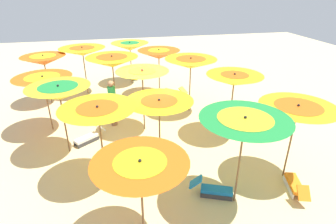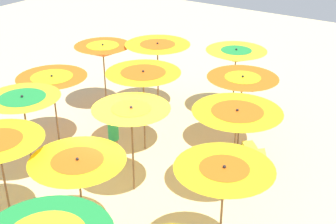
% 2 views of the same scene
% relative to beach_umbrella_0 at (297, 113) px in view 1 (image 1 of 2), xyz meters
% --- Properties ---
extents(ground, '(39.45, 39.45, 0.04)m').
position_rel_beach_umbrella_0_xyz_m(ground, '(-3.74, -3.96, -2.13)').
color(ground, beige).
extents(beach_umbrella_0, '(2.07, 2.07, 2.37)m').
position_rel_beach_umbrella_0_xyz_m(beach_umbrella_0, '(0.00, 0.00, 0.00)').
color(beach_umbrella_0, brown).
rests_on(beach_umbrella_0, ground).
extents(beach_umbrella_1, '(2.00, 2.00, 2.44)m').
position_rel_beach_umbrella_0_xyz_m(beach_umbrella_1, '(-2.71, -0.60, 0.08)').
color(beach_umbrella_1, brown).
rests_on(beach_umbrella_1, ground).
extents(beach_umbrella_2, '(2.21, 2.21, 2.46)m').
position_rel_beach_umbrella_0_xyz_m(beach_umbrella_2, '(-5.09, -1.49, 0.09)').
color(beach_umbrella_2, brown).
rests_on(beach_umbrella_2, ground).
extents(beach_umbrella_3, '(2.09, 2.09, 2.36)m').
position_rel_beach_umbrella_0_xyz_m(beach_umbrella_3, '(-7.37, -2.44, -0.02)').
color(beach_umbrella_3, brown).
rests_on(beach_umbrella_3, ground).
extents(beach_umbrella_4, '(2.06, 2.06, 2.37)m').
position_rel_beach_umbrella_0_xyz_m(beach_umbrella_4, '(-9.45, -3.68, -0.01)').
color(beach_umbrella_4, brown).
rests_on(beach_umbrella_4, ground).
extents(beach_umbrella_5, '(2.15, 2.15, 2.54)m').
position_rel_beach_umbrella_0_xyz_m(beach_umbrella_5, '(0.68, -1.90, 0.17)').
color(beach_umbrella_5, brown).
rests_on(beach_umbrella_5, ground).
extents(beach_umbrella_6, '(2.08, 2.08, 2.17)m').
position_rel_beach_umbrella_0_xyz_m(beach_umbrella_6, '(-1.63, -3.49, -0.20)').
color(beach_umbrella_6, brown).
rests_on(beach_umbrella_6, ground).
extents(beach_umbrella_7, '(1.95, 1.95, 2.47)m').
position_rel_beach_umbrella_0_xyz_m(beach_umbrella_7, '(-3.77, -3.72, 0.13)').
color(beach_umbrella_7, brown).
rests_on(beach_umbrella_7, ground).
extents(beach_umbrella_8, '(2.17, 2.17, 2.58)m').
position_rel_beach_umbrella_0_xyz_m(beach_umbrella_8, '(-5.64, -4.74, 0.20)').
color(beach_umbrella_8, brown).
rests_on(beach_umbrella_8, ground).
extents(beach_umbrella_9, '(2.26, 2.26, 2.45)m').
position_rel_beach_umbrella_0_xyz_m(beach_umbrella_9, '(-8.32, -6.12, 0.09)').
color(beach_umbrella_9, brown).
rests_on(beach_umbrella_9, ground).
extents(beach_umbrella_10, '(1.99, 1.99, 2.18)m').
position_rel_beach_umbrella_0_xyz_m(beach_umbrella_10, '(1.33, -4.42, -0.20)').
color(beach_umbrella_10, brown).
rests_on(beach_umbrella_10, ground).
extents(beach_umbrella_11, '(2.06, 2.06, 2.39)m').
position_rel_beach_umbrella_0_xyz_m(beach_umbrella_11, '(-1.01, -5.26, 0.03)').
color(beach_umbrella_11, brown).
rests_on(beach_umbrella_11, ground).
extents(beach_umbrella_12, '(1.98, 1.98, 2.45)m').
position_rel_beach_umbrella_0_xyz_m(beach_umbrella_12, '(-2.75, -6.48, 0.06)').
color(beach_umbrella_12, brown).
rests_on(beach_umbrella_12, ground).
extents(beach_umbrella_13, '(2.11, 2.11, 2.24)m').
position_rel_beach_umbrella_0_xyz_m(beach_umbrella_13, '(-4.52, -7.30, -0.11)').
color(beach_umbrella_13, brown).
rests_on(beach_umbrella_13, ground).
extents(beach_umbrella_14, '(1.98, 1.98, 2.35)m').
position_rel_beach_umbrella_0_xyz_m(beach_umbrella_14, '(-7.37, -7.78, -0.02)').
color(beach_umbrella_14, brown).
rests_on(beach_umbrella_14, ground).
extents(lounger_0, '(0.73, 1.21, 0.56)m').
position_rel_beach_umbrella_0_xyz_m(lounger_0, '(0.35, -2.38, -1.92)').
color(lounger_0, '#333338').
rests_on(lounger_0, ground).
extents(lounger_1, '(1.30, 0.55, 0.66)m').
position_rel_beach_umbrella_0_xyz_m(lounger_1, '(-10.32, -3.59, -1.91)').
color(lounger_1, '#333338').
rests_on(lounger_1, ground).
extents(lounger_2, '(1.24, 1.19, 0.54)m').
position_rel_beach_umbrella_0_xyz_m(lounger_2, '(-7.02, -1.76, -1.91)').
color(lounger_2, olive).
rests_on(lounger_2, ground).
extents(lounger_3, '(0.96, 1.16, 0.64)m').
position_rel_beach_umbrella_0_xyz_m(lounger_3, '(-3.26, -5.84, -1.90)').
color(lounger_3, '#333338').
rests_on(lounger_3, ground).
extents(lounger_4, '(1.24, 0.66, 0.53)m').
position_rel_beach_umbrella_0_xyz_m(lounger_4, '(0.68, -0.08, -1.92)').
color(lounger_4, silver).
rests_on(lounger_4, ground).
extents(beachgoer_0, '(0.30, 0.30, 1.90)m').
position_rel_beach_umbrella_0_xyz_m(beachgoer_0, '(-4.38, -4.88, -1.10)').
color(beachgoer_0, '#A3704C').
rests_on(beachgoer_0, ground).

